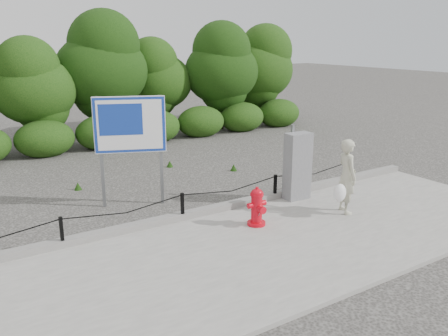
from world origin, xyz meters
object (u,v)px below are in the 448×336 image
Objects in this scene: utility_cabinet at (297,166)px; fire_hydrant at (257,207)px; advertising_sign at (130,130)px; pedestrian at (346,177)px.

fire_hydrant is at bearing -153.02° from utility_cabinet.
advertising_sign is at bearing 121.67° from fire_hydrant.
utility_cabinet is at bearing -5.87° from advertising_sign.
utility_cabinet reaches higher than pedestrian.
advertising_sign reaches higher than fire_hydrant.
advertising_sign is at bearing 153.64° from utility_cabinet.
pedestrian is 1.32m from utility_cabinet.
fire_hydrant is at bearing 97.11° from pedestrian.
utility_cabinet is (1.80, 0.82, 0.41)m from fire_hydrant.
advertising_sign reaches higher than utility_cabinet.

